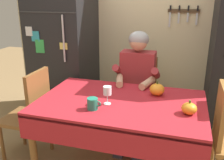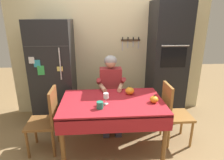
{
  "view_description": "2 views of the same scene",
  "coord_description": "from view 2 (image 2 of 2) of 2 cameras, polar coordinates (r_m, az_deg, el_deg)",
  "views": [
    {
      "loc": [
        0.48,
        -1.81,
        1.59
      ],
      "look_at": [
        -0.11,
        0.2,
        0.88
      ],
      "focal_mm": 40.36,
      "sensor_mm": 36.0,
      "label": 1
    },
    {
      "loc": [
        -0.18,
        -2.31,
        1.84
      ],
      "look_at": [
        0.01,
        0.26,
        0.98
      ],
      "focal_mm": 30.74,
      "sensor_mm": 36.0,
      "label": 2
    }
  ],
  "objects": [
    {
      "name": "ground_plane",
      "position": [
        2.95,
        0.21,
        -20.15
      ],
      "size": [
        10.0,
        10.0,
        0.0
      ],
      "primitive_type": "plane",
      "color": "#93754C",
      "rests_on": "ground"
    },
    {
      "name": "back_wall_assembly",
      "position": [
        3.7,
        -0.58,
        9.98
      ],
      "size": [
        3.7,
        0.13,
        2.6
      ],
      "color": "beige",
      "rests_on": "ground"
    },
    {
      "name": "refrigerator",
      "position": [
        3.48,
        -16.8,
        1.92
      ],
      "size": [
        0.68,
        0.71,
        1.8
      ],
      "color": "black",
      "rests_on": "ground"
    },
    {
      "name": "wall_oven",
      "position": [
        3.61,
        15.89,
        5.03
      ],
      "size": [
        0.6,
        0.64,
        2.1
      ],
      "color": "black",
      "rests_on": "ground"
    },
    {
      "name": "dining_table",
      "position": [
        2.67,
        0.1,
        -7.99
      ],
      "size": [
        1.4,
        0.9,
        0.74
      ],
      "color": "brown",
      "rests_on": "ground"
    },
    {
      "name": "chair_behind_person",
      "position": [
        3.45,
        -0.56,
        -4.31
      ],
      "size": [
        0.4,
        0.4,
        0.93
      ],
      "color": "brown",
      "rests_on": "ground"
    },
    {
      "name": "seated_person",
      "position": [
        3.19,
        -0.35,
        -1.86
      ],
      "size": [
        0.47,
        0.55,
        1.25
      ],
      "color": "#38384C",
      "rests_on": "ground"
    },
    {
      "name": "chair_right_side",
      "position": [
        3.0,
        17.58,
        -8.8
      ],
      "size": [
        0.4,
        0.4,
        0.93
      ],
      "color": "#9E6B33",
      "rests_on": "ground"
    },
    {
      "name": "chair_left_side",
      "position": [
        2.84,
        -18.71,
        -10.6
      ],
      "size": [
        0.4,
        0.4,
        0.93
      ],
      "color": "brown",
      "rests_on": "ground"
    },
    {
      "name": "coffee_mug",
      "position": [
        2.42,
        -3.58,
        -7.47
      ],
      "size": [
        0.11,
        0.08,
        0.09
      ],
      "color": "#237F66",
      "rests_on": "dining_table"
    },
    {
      "name": "wine_glass",
      "position": [
        2.51,
        -1.8,
        -4.81
      ],
      "size": [
        0.07,
        0.07,
        0.15
      ],
      "color": "white",
      "rests_on": "dining_table"
    },
    {
      "name": "pumpkin_large",
      "position": [
        2.86,
        5.31,
        -3.21
      ],
      "size": [
        0.13,
        0.13,
        0.13
      ],
      "color": "orange",
      "rests_on": "dining_table"
    },
    {
      "name": "pumpkin_medium",
      "position": [
        2.64,
        12.39,
        -5.66
      ],
      "size": [
        0.11,
        0.11,
        0.11
      ],
      "color": "orange",
      "rests_on": "dining_table"
    }
  ]
}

